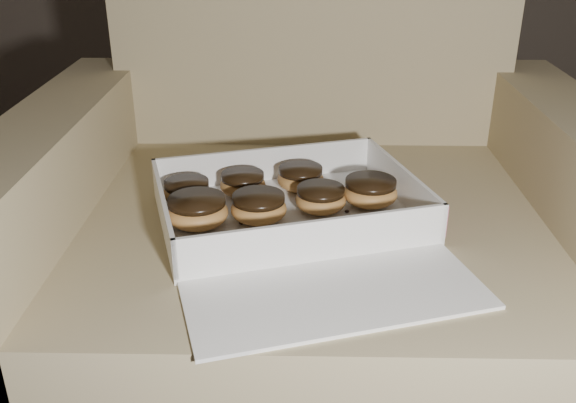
% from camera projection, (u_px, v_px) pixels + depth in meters
% --- Properties ---
extents(armchair, '(0.90, 0.76, 0.94)m').
position_uv_depth(armchair, '(312.00, 259.00, 1.07)').
color(armchair, '#9A8D62').
rests_on(armchair, floor).
extents(bakery_box, '(0.46, 0.50, 0.06)m').
position_uv_depth(bakery_box, '(297.00, 222.00, 0.89)').
color(bakery_box, white).
rests_on(bakery_box, armchair).
extents(donut_a, '(0.08, 0.08, 0.04)m').
position_uv_depth(donut_a, '(370.00, 191.00, 0.94)').
color(donut_a, '#C17C43').
rests_on(donut_a, bakery_box).
extents(donut_b, '(0.07, 0.07, 0.04)m').
position_uv_depth(donut_b, '(321.00, 198.00, 0.93)').
color(donut_b, '#C17C43').
rests_on(donut_b, bakery_box).
extents(donut_c, '(0.08, 0.08, 0.04)m').
position_uv_depth(donut_c, '(259.00, 207.00, 0.90)').
color(donut_c, '#C17C43').
rests_on(donut_c, bakery_box).
extents(donut_d, '(0.07, 0.07, 0.04)m').
position_uv_depth(donut_d, '(187.00, 191.00, 0.95)').
color(donut_d, '#C17C43').
rests_on(donut_d, bakery_box).
extents(donut_e, '(0.07, 0.07, 0.04)m').
position_uv_depth(donut_e, '(243.00, 183.00, 0.98)').
color(donut_e, '#C17C43').
rests_on(donut_e, bakery_box).
extents(donut_f, '(0.07, 0.07, 0.04)m').
position_uv_depth(donut_f, '(301.00, 177.00, 1.00)').
color(donut_f, '#C17C43').
rests_on(donut_f, bakery_box).
extents(donut_g, '(0.09, 0.09, 0.04)m').
position_uv_depth(donut_g, '(197.00, 211.00, 0.88)').
color(donut_g, '#C17C43').
rests_on(donut_g, bakery_box).
extents(crumb_a, '(0.01, 0.01, 0.00)m').
position_uv_depth(crumb_a, '(347.00, 211.00, 0.93)').
color(crumb_a, black).
rests_on(crumb_a, bakery_box).
extents(crumb_b, '(0.01, 0.01, 0.00)m').
position_uv_depth(crumb_b, '(241.00, 223.00, 0.89)').
color(crumb_b, black).
rests_on(crumb_b, bakery_box).
extents(crumb_c, '(0.01, 0.01, 0.00)m').
position_uv_depth(crumb_c, '(268.00, 240.00, 0.85)').
color(crumb_c, black).
rests_on(crumb_c, bakery_box).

